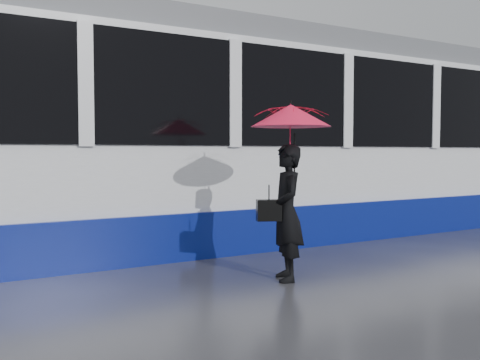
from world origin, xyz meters
TOP-DOWN VIEW (x-y plane):
  - ground at (0.00, 0.00)m, footprint 90.00×90.00m
  - rails at (0.00, 2.50)m, footprint 34.00×1.51m
  - tram at (-0.03, 2.50)m, footprint 26.00×2.56m
  - woman at (1.26, -0.24)m, footprint 0.54×0.64m
  - umbrella at (1.31, -0.24)m, footprint 1.14×1.14m
  - handbag at (1.04, -0.22)m, footprint 0.29×0.21m

SIDE VIEW (x-z plane):
  - ground at x=0.00m, z-range 0.00..0.00m
  - rails at x=0.00m, z-range 0.00..0.02m
  - woman at x=1.26m, z-range 0.00..1.50m
  - handbag at x=1.04m, z-range 0.58..0.99m
  - tram at x=-0.03m, z-range -0.04..3.31m
  - umbrella at x=1.31m, z-range 1.14..2.15m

